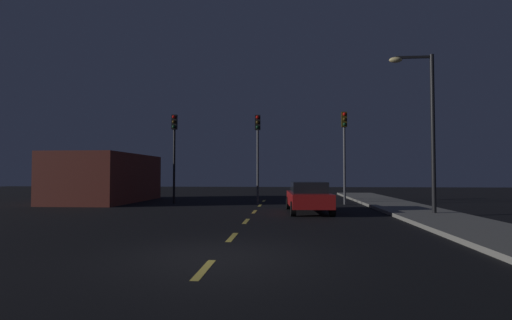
# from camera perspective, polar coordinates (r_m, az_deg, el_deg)

# --- Properties ---
(ground_plane) EXTENTS (80.00, 80.00, 0.00)m
(ground_plane) POSITION_cam_1_polar(r_m,az_deg,el_deg) (15.73, -1.21, -8.62)
(ground_plane) COLOR black
(sidewalk_curb_right) EXTENTS (3.00, 40.00, 0.15)m
(sidewalk_curb_right) POSITION_cam_1_polar(r_m,az_deg,el_deg) (16.73, 25.54, -7.77)
(sidewalk_curb_right) COLOR gray
(sidewalk_curb_right) RESTS_ON ground_plane
(lane_stripe_nearest) EXTENTS (0.16, 1.60, 0.01)m
(lane_stripe_nearest) POSITION_cam_1_polar(r_m,az_deg,el_deg) (7.72, -7.55, -15.46)
(lane_stripe_nearest) COLOR #EACC4C
(lane_stripe_nearest) RESTS_ON ground_plane
(lane_stripe_second) EXTENTS (0.16, 1.60, 0.01)m
(lane_stripe_second) POSITION_cam_1_polar(r_m,az_deg,el_deg) (11.40, -3.47, -11.11)
(lane_stripe_second) COLOR #EACC4C
(lane_stripe_second) RESTS_ON ground_plane
(lane_stripe_third) EXTENTS (0.16, 1.60, 0.01)m
(lane_stripe_third) POSITION_cam_1_polar(r_m,az_deg,el_deg) (15.13, -1.44, -8.86)
(lane_stripe_third) COLOR #EACC4C
(lane_stripe_third) RESTS_ON ground_plane
(lane_stripe_fourth) EXTENTS (0.16, 1.60, 0.01)m
(lane_stripe_fourth) POSITION_cam_1_polar(r_m,az_deg,el_deg) (18.90, -0.23, -7.51)
(lane_stripe_fourth) COLOR #EACC4C
(lane_stripe_fourth) RESTS_ON ground_plane
(lane_stripe_fifth) EXTENTS (0.16, 1.60, 0.01)m
(lane_stripe_fifth) POSITION_cam_1_polar(r_m,az_deg,el_deg) (22.67, 0.57, -6.60)
(lane_stripe_fifth) COLOR #EACC4C
(lane_stripe_fifth) RESTS_ON ground_plane
(lane_stripe_sixth) EXTENTS (0.16, 1.60, 0.01)m
(lane_stripe_sixth) POSITION_cam_1_polar(r_m,az_deg,el_deg) (26.45, 1.14, -5.95)
(lane_stripe_sixth) COLOR #EACC4C
(lane_stripe_sixth) RESTS_ON ground_plane
(traffic_signal_left) EXTENTS (0.32, 0.38, 5.45)m
(traffic_signal_left) POSITION_cam_1_polar(r_m,az_deg,el_deg) (24.63, -11.78, 2.61)
(traffic_signal_left) COLOR black
(traffic_signal_left) RESTS_ON ground_plane
(traffic_signal_center) EXTENTS (0.32, 0.38, 5.37)m
(traffic_signal_center) POSITION_cam_1_polar(r_m,az_deg,el_deg) (23.70, 0.25, 2.63)
(traffic_signal_center) COLOR #4C4C51
(traffic_signal_center) RESTS_ON ground_plane
(traffic_signal_right) EXTENTS (0.32, 0.38, 5.50)m
(traffic_signal_right) POSITION_cam_1_polar(r_m,az_deg,el_deg) (23.89, 12.70, 2.83)
(traffic_signal_right) COLOR #4C4C51
(traffic_signal_right) RESTS_ON ground_plane
(car_stopped_ahead) EXTENTS (2.09, 4.58, 1.44)m
(car_stopped_ahead) POSITION_cam_1_polar(r_m,az_deg,el_deg) (18.56, 7.61, -5.31)
(car_stopped_ahead) COLOR #B21919
(car_stopped_ahead) RESTS_ON ground_plane
(street_lamp_right) EXTENTS (1.89, 0.36, 6.96)m
(street_lamp_right) POSITION_cam_1_polar(r_m,az_deg,el_deg) (18.44, 23.41, 5.61)
(street_lamp_right) COLOR black
(street_lamp_right) RESTS_ON ground_plane
(storefront_left) EXTENTS (4.46, 8.55, 3.10)m
(storefront_left) POSITION_cam_1_polar(r_m,az_deg,el_deg) (27.48, -20.90, -2.45)
(storefront_left) COLOR maroon
(storefront_left) RESTS_ON ground_plane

